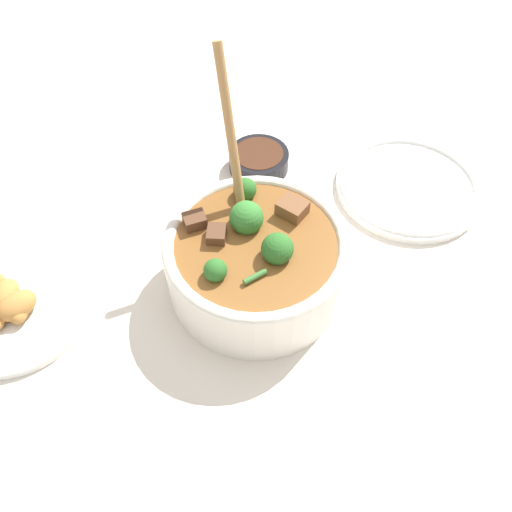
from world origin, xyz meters
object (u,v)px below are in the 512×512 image
object	(u,v)px
stew_bowl	(256,258)
condiment_bowl	(257,160)
empty_plate	(408,186)
food_plate	(11,303)

from	to	relation	value
stew_bowl	condiment_bowl	xyz separation A→B (m)	(0.24, 0.00, -0.04)
empty_plate	food_plate	distance (m)	0.61
condiment_bowl	food_plate	xyz separation A→B (m)	(-0.28, 0.32, -0.01)
stew_bowl	condiment_bowl	size ratio (longest dim) A/B	2.89
condiment_bowl	food_plate	distance (m)	0.43
condiment_bowl	empty_plate	distance (m)	0.25
condiment_bowl	stew_bowl	bearing A→B (deg)	-179.41
empty_plate	condiment_bowl	bearing A→B (deg)	78.90
empty_plate	food_plate	world-z (taller)	food_plate
stew_bowl	empty_plate	size ratio (longest dim) A/B	1.24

